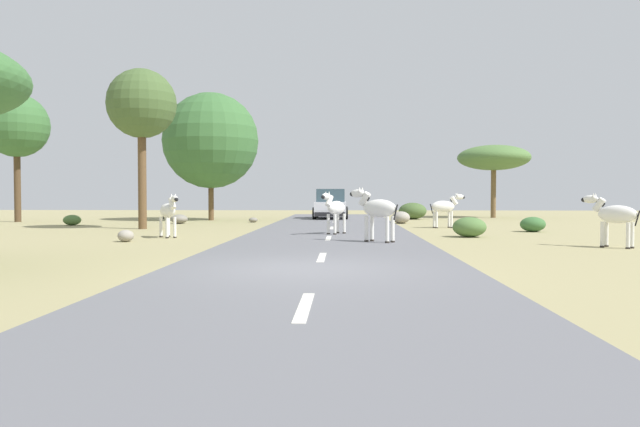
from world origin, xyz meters
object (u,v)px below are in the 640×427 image
rock_4 (253,220)px  bush_1 (533,224)px  zebra_3 (377,209)px  rock_1 (401,217)px  zebra_2 (169,211)px  car_0 (331,205)px  tree_4 (16,126)px  bush_2 (413,211)px  zebra_1 (445,207)px  bush_4 (469,227)px  rock_2 (126,236)px  rock_0 (179,219)px  tree_2 (211,141)px  zebra_0 (335,209)px  bush_3 (72,220)px  tree_0 (142,105)px  zebra_4 (614,215)px  tree_3 (494,158)px

rock_4 → bush_1: bearing=-32.1°
zebra_3 → rock_1: size_ratio=1.67×
zebra_2 → car_0: (5.15, 15.69, -0.04)m
tree_4 → bush_2: 22.41m
zebra_1 → bush_4: (-0.11, -5.73, -0.57)m
rock_1 → rock_2: (-9.63, -12.30, -0.12)m
zebra_1 → rock_0: size_ratio=1.81×
zebra_2 → tree_2: (-1.62, 13.95, 3.63)m
zebra_0 → bush_3: zebra_0 is taller
rock_4 → rock_2: bearing=-98.5°
zebra_2 → tree_0: tree_0 is taller
tree_4 → rock_0: (9.16, -1.60, -4.87)m
zebra_0 → zebra_1: bearing=-104.7°
bush_2 → bush_4: size_ratio=1.43×
zebra_3 → zebra_4: (6.43, -1.14, -0.13)m
tree_4 → bush_3: bearing=-37.3°
zebra_0 → zebra_1: (4.73, 5.06, -0.04)m
zebra_2 → rock_1: 13.71m
zebra_1 → zebra_2: zebra_1 is taller
tree_4 → zebra_0: bearing=-30.6°
bush_1 → bush_4: size_ratio=0.85×
zebra_4 → bush_4: 5.12m
zebra_0 → bush_1: size_ratio=1.56×
tree_3 → rock_1: 10.82m
rock_1 → tree_4: bearing=177.2°
rock_4 → zebra_0: bearing=-66.1°
rock_4 → bush_3: bearing=-157.4°
tree_3 → bush_4: tree_3 is taller
tree_0 → rock_4: bearing=59.0°
rock_4 → tree_3: bearing=26.1°
zebra_0 → tree_0: (-8.23, 3.79, 4.28)m
tree_3 → bush_2: bearing=-154.1°
rock_0 → rock_1: size_ratio=0.91×
bush_2 → bush_4: (0.24, -15.09, -0.15)m
tree_3 → bush_4: 18.73m
zebra_3 → tree_3: bearing=15.6°
tree_4 → bush_4: (21.74, -10.79, -4.76)m
bush_3 → bush_4: 18.72m
car_0 → rock_2: 18.50m
tree_4 → rock_4: size_ratio=14.58×
rock_1 → zebra_2: bearing=-130.1°
zebra_0 → bush_1: 8.12m
tree_2 → tree_3: tree_2 is taller
tree_3 → tree_4: 27.77m
zebra_0 → rock_1: (3.20, 9.13, -0.65)m
zebra_4 → rock_2: size_ratio=3.05×
zebra_2 → tree_4: 16.79m
zebra_0 → rock_1: zebra_0 is taller
tree_0 → bush_2: bearing=40.1°
car_0 → tree_2: tree_2 is taller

